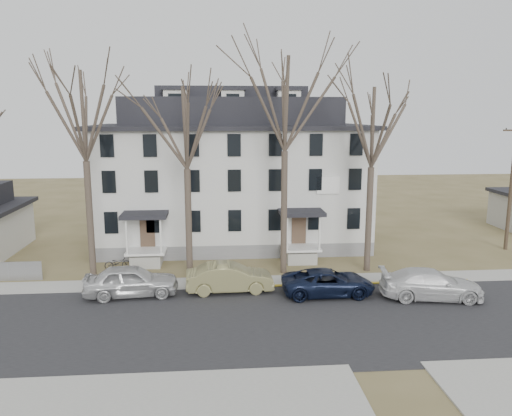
{
  "coord_description": "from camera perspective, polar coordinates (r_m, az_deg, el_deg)",
  "views": [
    {
      "loc": [
        -3.25,
        -20.82,
        10.09
      ],
      "look_at": [
        -0.84,
        9.0,
        4.41
      ],
      "focal_mm": 35.0,
      "sensor_mm": 36.0,
      "label": 1
    }
  ],
  "objects": [
    {
      "name": "car_white",
      "position": [
        29.44,
        19.38,
        -8.28
      ],
      "size": [
        5.8,
        3.0,
        1.61
      ],
      "primitive_type": "imported",
      "rotation": [
        0.0,
        0.0,
        1.43
      ],
      "color": "silver",
      "rests_on": "ground"
    },
    {
      "name": "car_navy",
      "position": [
        28.63,
        8.23,
        -8.47
      ],
      "size": [
        5.22,
        2.46,
        1.44
      ],
      "primitive_type": "imported",
      "rotation": [
        0.0,
        0.0,
        1.58
      ],
      "color": "black",
      "rests_on": "ground"
    },
    {
      "name": "far_sidewalk",
      "position": [
        30.71,
        1.73,
        -8.45
      ],
      "size": [
        120.0,
        2.0,
        0.08
      ],
      "primitive_type": "cube",
      "color": "#A09F97",
      "rests_on": "ground"
    },
    {
      "name": "main_road",
      "position": [
        25.16,
        3.27,
        -12.92
      ],
      "size": [
        120.0,
        10.0,
        0.04
      ],
      "primitive_type": "cube",
      "color": "#27272A",
      "rests_on": "ground"
    },
    {
      "name": "bicycle_left",
      "position": [
        34.09,
        -15.53,
        -6.11
      ],
      "size": [
        1.75,
        0.89,
        0.88
      ],
      "primitive_type": "imported",
      "rotation": [
        0.0,
        0.0,
        1.76
      ],
      "color": "black",
      "rests_on": "ground"
    },
    {
      "name": "ground",
      "position": [
        23.36,
        3.97,
        -14.88
      ],
      "size": [
        120.0,
        120.0,
        0.0
      ],
      "primitive_type": "plane",
      "color": "brown",
      "rests_on": "ground"
    },
    {
      "name": "tree_center",
      "position": [
        30.93,
        3.36,
        12.57
      ],
      "size": [
        9.0,
        9.0,
        14.7
      ],
      "color": "#473B31",
      "rests_on": "ground"
    },
    {
      "name": "near_sidewalk_left",
      "position": [
        19.36,
        -19.47,
        -21.35
      ],
      "size": [
        20.0,
        5.0,
        0.08
      ],
      "primitive_type": "cube",
      "color": "#A09F97",
      "rests_on": "ground"
    },
    {
      "name": "tree_far_left",
      "position": [
        31.58,
        -19.17,
        10.62
      ],
      "size": [
        8.4,
        8.4,
        13.72
      ],
      "color": "#473B31",
      "rests_on": "ground"
    },
    {
      "name": "utility_pole_far",
      "position": [
        41.38,
        27.16,
        2.36
      ],
      "size": [
        2.0,
        0.28,
        9.5
      ],
      "color": "#3D3023",
      "rests_on": "ground"
    },
    {
      "name": "car_tan",
      "position": [
        28.84,
        -3.02,
        -8.02
      ],
      "size": [
        5.04,
        1.93,
        1.64
      ],
      "primitive_type": "imported",
      "rotation": [
        0.0,
        0.0,
        1.61
      ],
      "color": "olive",
      "rests_on": "ground"
    },
    {
      "name": "yellow_curb",
      "position": [
        30.81,
        11.31,
        -8.59
      ],
      "size": [
        14.0,
        0.25,
        0.06
      ],
      "primitive_type": "cube",
      "color": "gold",
      "rests_on": "ground"
    },
    {
      "name": "tree_mid_left",
      "position": [
        30.67,
        -8.01,
        9.73
      ],
      "size": [
        7.8,
        7.8,
        12.74
      ],
      "color": "#473B31",
      "rests_on": "ground"
    },
    {
      "name": "boarding_house",
      "position": [
        39.08,
        -2.76,
        3.81
      ],
      "size": [
        20.8,
        12.36,
        12.05
      ],
      "color": "slate",
      "rests_on": "ground"
    },
    {
      "name": "tree_mid_right",
      "position": [
        32.14,
        13.23,
        9.59
      ],
      "size": [
        7.8,
        7.8,
        12.74
      ],
      "color": "#473B31",
      "rests_on": "ground"
    },
    {
      "name": "car_silver",
      "position": [
        28.97,
        -14.06,
        -8.13
      ],
      "size": [
        5.34,
        2.54,
        1.76
      ],
      "primitive_type": "imported",
      "rotation": [
        0.0,
        0.0,
        1.66
      ],
      "color": "silver",
      "rests_on": "ground"
    }
  ]
}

